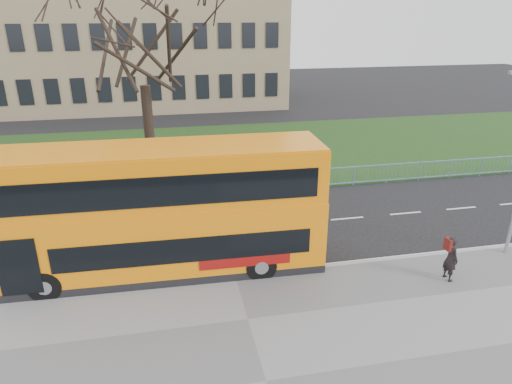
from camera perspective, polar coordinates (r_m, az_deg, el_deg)
ground at (r=18.32m, az=-3.41°, el=-8.17°), size 120.00×120.00×0.00m
pavement at (r=12.95m, az=1.28°, el=-22.73°), size 80.00×10.50×0.12m
kerb at (r=16.97m, az=-2.64°, el=-10.53°), size 80.00×0.20×0.14m
grass_verge at (r=31.46m, az=-7.20°, el=4.80°), size 80.00×15.40×0.08m
guard_railing at (r=24.03m, az=-5.72°, el=0.73°), size 40.00×0.12×1.10m
bare_tree at (r=25.91m, az=-13.90°, el=15.01°), size 8.78×8.78×12.55m
civic_building at (r=50.87m, az=-15.59°, el=18.63°), size 30.00×15.00×14.00m
yellow_bus at (r=16.59m, az=-11.40°, el=-2.05°), size 11.42×3.02×4.76m
pedestrian at (r=17.71m, az=23.16°, el=-7.63°), size 0.47×0.66×1.69m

